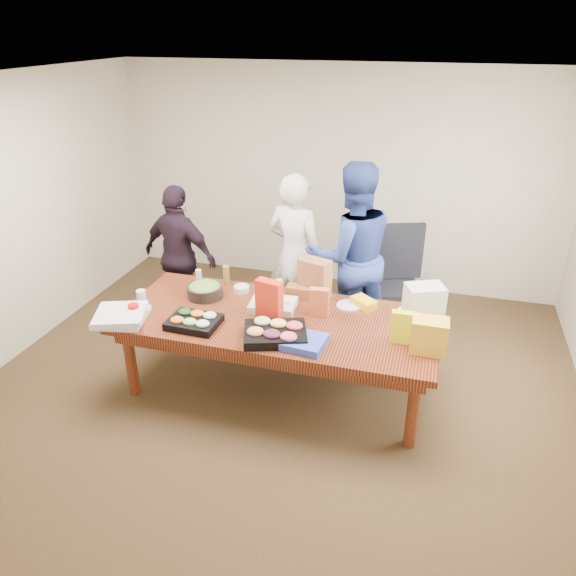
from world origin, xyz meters
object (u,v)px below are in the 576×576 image
(office_chair, at_px, (396,285))
(person_center, at_px, (295,255))
(conference_table, at_px, (278,353))
(person_right, at_px, (351,256))
(salad_bowl, at_px, (205,291))
(sheet_cake, at_px, (273,305))

(office_chair, bearing_deg, person_center, 171.30)
(conference_table, relative_size, person_right, 1.45)
(person_center, xyz_separation_m, salad_bowl, (-0.63, -0.91, -0.07))
(person_right, distance_m, salad_bowl, 1.51)
(person_right, bearing_deg, person_center, -32.58)
(conference_table, bearing_deg, salad_bowl, 165.32)
(conference_table, height_order, salad_bowl, salad_bowl)
(person_center, xyz_separation_m, sheet_cake, (0.06, -0.97, -0.09))
(conference_table, height_order, office_chair, office_chair)
(conference_table, bearing_deg, office_chair, 55.57)
(person_right, xyz_separation_m, sheet_cake, (-0.54, -0.91, -0.18))
(office_chair, xyz_separation_m, sheet_cake, (-1.00, -1.19, 0.22))
(office_chair, height_order, person_center, person_center)
(person_right, bearing_deg, conference_table, 40.05)
(conference_table, xyz_separation_m, person_center, (-0.15, 1.12, 0.50))
(conference_table, relative_size, office_chair, 2.47)
(person_center, height_order, salad_bowl, person_center)
(person_right, xyz_separation_m, salad_bowl, (-1.24, -0.85, -0.16))
(conference_table, bearing_deg, sheet_cake, 120.92)
(office_chair, bearing_deg, sheet_cake, -150.48)
(office_chair, height_order, salad_bowl, office_chair)
(person_right, relative_size, salad_bowl, 5.68)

